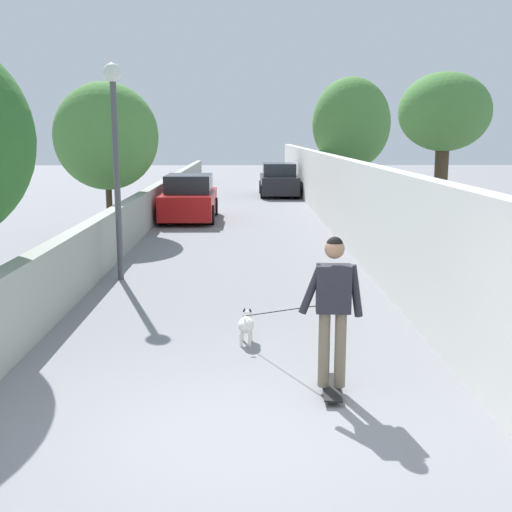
# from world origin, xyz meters

# --- Properties ---
(ground_plane) EXTENTS (80.00, 80.00, 0.00)m
(ground_plane) POSITION_xyz_m (14.00, 0.00, 0.00)
(ground_plane) COLOR gray
(wall_left) EXTENTS (48.00, 0.30, 1.18)m
(wall_left) POSITION_xyz_m (12.00, 2.89, 0.59)
(wall_left) COLOR #999E93
(wall_left) RESTS_ON ground
(fence_right) EXTENTS (48.00, 0.30, 2.24)m
(fence_right) POSITION_xyz_m (12.00, -2.89, 1.12)
(fence_right) COLOR silver
(fence_right) RESTS_ON ground
(tree_right_mid) EXTENTS (3.00, 3.00, 5.04)m
(tree_right_mid) POSITION_xyz_m (19.00, -4.26, 3.28)
(tree_right_mid) COLOR brown
(tree_right_mid) RESTS_ON ground
(tree_left_far) EXTENTS (3.02, 3.02, 4.38)m
(tree_left_far) POSITION_xyz_m (13.00, 3.88, 2.82)
(tree_left_far) COLOR #473523
(tree_left_far) RESTS_ON ground
(tree_right_distant) EXTENTS (1.88, 1.88, 4.14)m
(tree_right_distant) POSITION_xyz_m (7.50, -4.27, 3.26)
(tree_right_distant) COLOR #473523
(tree_right_distant) RESTS_ON ground
(lamp_post) EXTENTS (0.36, 0.36, 4.21)m
(lamp_post) POSITION_xyz_m (6.75, 2.34, 2.89)
(lamp_post) COLOR #4C4C51
(lamp_post) RESTS_ON ground
(skateboard) EXTENTS (0.81, 0.26, 0.08)m
(skateboard) POSITION_xyz_m (1.03, -1.15, 0.07)
(skateboard) COLOR black
(skateboard) RESTS_ON ground
(person_skateboarder) EXTENTS (0.25, 0.71, 1.71)m
(person_skateboarder) POSITION_xyz_m (1.03, -1.15, 1.09)
(person_skateboarder) COLOR #726651
(person_skateboarder) RESTS_ON skateboard
(dog) EXTENTS (2.05, 1.09, 1.06)m
(dog) POSITION_xyz_m (2.79, -0.19, 0.28)
(dog) COLOR white
(dog) RESTS_ON ground
(car_near) EXTENTS (3.89, 1.80, 1.54)m
(car_near) POSITION_xyz_m (15.66, 1.74, 0.71)
(car_near) COLOR #B71414
(car_near) RESTS_ON ground
(car_far) EXTENTS (3.87, 1.80, 1.54)m
(car_far) POSITION_xyz_m (24.13, -1.74, 0.71)
(car_far) COLOR black
(car_far) RESTS_ON ground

